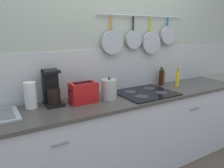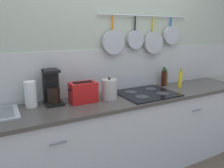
# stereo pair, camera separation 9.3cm
# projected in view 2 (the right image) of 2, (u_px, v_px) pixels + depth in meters

# --- Properties ---
(wall_back) EXTENTS (7.20, 0.13, 2.60)m
(wall_back) POSITION_uv_depth(u_px,v_px,m) (111.00, 58.00, 2.46)
(wall_back) COLOR #B2BCA8
(wall_back) RESTS_ON ground_plane
(cabinet_base) EXTENTS (3.13, 0.55, 0.86)m
(cabinet_base) POSITION_uv_depth(u_px,v_px,m) (124.00, 138.00, 2.38)
(cabinet_base) COLOR silver
(cabinet_base) RESTS_ON ground_plane
(countertop) EXTENTS (3.17, 0.57, 0.03)m
(countertop) POSITION_uv_depth(u_px,v_px,m) (125.00, 99.00, 2.28)
(countertop) COLOR #4C4742
(countertop) RESTS_ON cabinet_base
(paper_towel_roll) EXTENTS (0.11, 0.11, 0.24)m
(paper_towel_roll) POSITION_uv_depth(u_px,v_px,m) (31.00, 94.00, 1.97)
(paper_towel_roll) COLOR white
(paper_towel_roll) RESTS_ON countertop
(coffee_maker) EXTENTS (0.16, 0.21, 0.33)m
(coffee_maker) POSITION_uv_depth(u_px,v_px,m) (52.00, 89.00, 2.07)
(coffee_maker) COLOR black
(coffee_maker) RESTS_ON countertop
(toaster) EXTENTS (0.27, 0.15, 0.20)m
(toaster) POSITION_uv_depth(u_px,v_px,m) (83.00, 92.00, 2.11)
(toaster) COLOR red
(toaster) RESTS_ON countertop
(kettle) EXTENTS (0.16, 0.16, 0.22)m
(kettle) POSITION_uv_depth(u_px,v_px,m) (109.00, 89.00, 2.21)
(kettle) COLOR beige
(kettle) RESTS_ON countertop
(cooktop) EXTENTS (0.61, 0.52, 0.01)m
(cooktop) POSITION_uv_depth(u_px,v_px,m) (147.00, 93.00, 2.41)
(cooktop) COLOR black
(cooktop) RESTS_ON countertop
(bottle_vinegar) EXTENTS (0.06, 0.06, 0.24)m
(bottle_vinegar) POSITION_uv_depth(u_px,v_px,m) (164.00, 78.00, 2.72)
(bottle_vinegar) COLOR #33140F
(bottle_vinegar) RESTS_ON countertop
(bottle_sesame_oil) EXTENTS (0.05, 0.05, 0.20)m
(bottle_sesame_oil) POSITION_uv_depth(u_px,v_px,m) (166.00, 78.00, 2.79)
(bottle_sesame_oil) COLOR #8C5919
(bottle_sesame_oil) RESTS_ON countertop
(bottle_cooking_wine) EXTENTS (0.05, 0.05, 0.23)m
(bottle_cooking_wine) POSITION_uv_depth(u_px,v_px,m) (180.00, 79.00, 2.65)
(bottle_cooking_wine) COLOR yellow
(bottle_cooking_wine) RESTS_ON countertop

